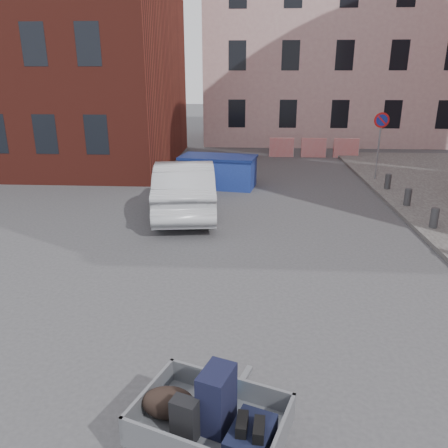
{
  "coord_description": "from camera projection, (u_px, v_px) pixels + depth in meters",
  "views": [
    {
      "loc": [
        0.88,
        -8.45,
        4.14
      ],
      "look_at": [
        0.33,
        0.45,
        1.1
      ],
      "focal_mm": 35.0,
      "sensor_mm": 36.0,
      "label": 1
    }
  ],
  "objects": [
    {
      "name": "ground",
      "position": [
        207.0,
        279.0,
        9.37
      ],
      "size": [
        120.0,
        120.0,
        0.0
      ],
      "primitive_type": "plane",
      "color": "#38383A",
      "rests_on": "ground"
    },
    {
      "name": "building_pink",
      "position": [
        335.0,
        27.0,
        27.53
      ],
      "size": [
        16.0,
        8.0,
        14.0
      ],
      "primitive_type": "cube",
      "color": "#BB8F90",
      "rests_on": "ground"
    },
    {
      "name": "dumpster",
      "position": [
        218.0,
        171.0,
        16.92
      ],
      "size": [
        3.1,
        1.95,
        1.21
      ],
      "rotation": [
        0.0,
        0.0,
        -0.17
      ],
      "color": "navy",
      "rests_on": "ground"
    },
    {
      "name": "silver_car",
      "position": [
        185.0,
        187.0,
        13.66
      ],
      "size": [
        2.43,
        5.23,
        1.66
      ],
      "primitive_type": "imported",
      "rotation": [
        0.0,
        0.0,
        3.28
      ],
      "color": "#AAADB2",
      "rests_on": "ground"
    },
    {
      "name": "building_brick",
      "position": [
        37.0,
        9.0,
        19.91
      ],
      "size": [
        12.0,
        10.0,
        14.0
      ],
      "primitive_type": "cube",
      "color": "#591E16",
      "rests_on": "ground"
    },
    {
      "name": "barriers",
      "position": [
        314.0,
        148.0,
        23.13
      ],
      "size": [
        4.7,
        0.18,
        1.0
      ],
      "color": "red",
      "rests_on": "ground"
    },
    {
      "name": "bollards",
      "position": [
        434.0,
        218.0,
        12.1
      ],
      "size": [
        0.22,
        9.02,
        0.55
      ],
      "color": "#3A3A3D",
      "rests_on": "sidewalk"
    },
    {
      "name": "no_parking_sign",
      "position": [
        380.0,
        132.0,
        17.32
      ],
      "size": [
        0.6,
        0.09,
        2.65
      ],
      "color": "gray",
      "rests_on": "sidewalk"
    },
    {
      "name": "trailer",
      "position": [
        210.0,
        418.0,
        4.75
      ],
      "size": [
        1.88,
        1.98,
        1.2
      ],
      "rotation": [
        0.0,
        0.0,
        -0.35
      ],
      "color": "black",
      "rests_on": "ground"
    }
  ]
}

